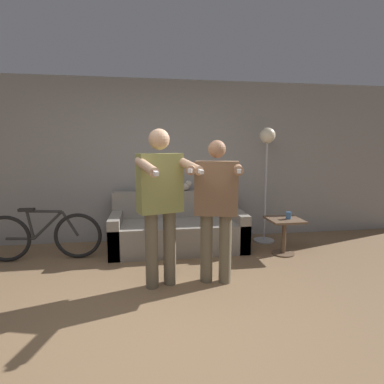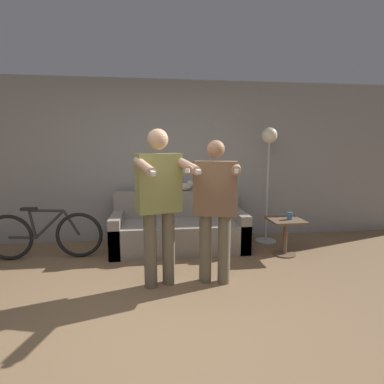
% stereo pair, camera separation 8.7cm
% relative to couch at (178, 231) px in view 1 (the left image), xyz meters
% --- Properties ---
extents(ground_plane, '(16.00, 16.00, 0.00)m').
position_rel_couch_xyz_m(ground_plane, '(-0.31, -1.92, -0.27)').
color(ground_plane, '#846647').
extents(wall_back, '(10.00, 0.05, 2.60)m').
position_rel_couch_xyz_m(wall_back, '(-0.31, 0.55, 1.03)').
color(wall_back, gray).
rests_on(wall_back, ground_plane).
extents(couch, '(1.98, 0.86, 0.84)m').
position_rel_couch_xyz_m(couch, '(0.00, 0.00, 0.00)').
color(couch, gray).
rests_on(couch, ground_plane).
extents(person_left, '(0.66, 0.77, 1.72)m').
position_rel_couch_xyz_m(person_left, '(-0.31, -1.24, 0.73)').
color(person_left, '#6B604C').
rests_on(person_left, ground_plane).
extents(person_right, '(0.65, 0.77, 1.60)m').
position_rel_couch_xyz_m(person_right, '(0.29, -1.24, 0.66)').
color(person_right, '#6B604C').
rests_on(person_right, ground_plane).
extents(cat, '(0.40, 0.15, 0.17)m').
position_rel_couch_xyz_m(cat, '(0.10, 0.32, 0.64)').
color(cat, '#B7AD9E').
rests_on(cat, couch).
extents(floor_lamp, '(0.34, 0.34, 1.83)m').
position_rel_couch_xyz_m(floor_lamp, '(1.43, 0.14, 1.15)').
color(floor_lamp, '#B2B2B7').
rests_on(floor_lamp, ground_plane).
extents(side_table, '(0.47, 0.47, 0.52)m').
position_rel_couch_xyz_m(side_table, '(1.48, -0.48, 0.10)').
color(side_table, brown).
rests_on(side_table, ground_plane).
extents(cup, '(0.07, 0.07, 0.10)m').
position_rel_couch_xyz_m(cup, '(1.53, -0.49, 0.30)').
color(cup, '#3D6693').
rests_on(cup, side_table).
extents(bicycle, '(1.56, 0.07, 0.72)m').
position_rel_couch_xyz_m(bicycle, '(-1.87, -0.21, 0.06)').
color(bicycle, black).
rests_on(bicycle, ground_plane).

